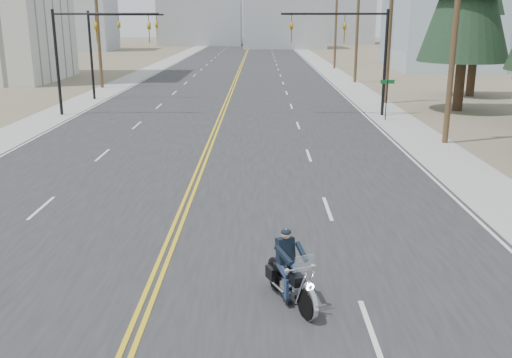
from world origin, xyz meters
The scene contains 17 objects.
road centered at (0.00, 70.00, 0.01)m, with size 20.00×200.00×0.01m, color #303033.
sidewalk_left centered at (-11.50, 70.00, 0.01)m, with size 3.00×200.00×0.01m, color #A5A5A0.
sidewalk_right centered at (11.50, 70.00, 0.01)m, with size 3.00×200.00×0.01m, color #A5A5A0.
traffic_mast_left centered at (-8.98, 32.00, 4.94)m, with size 7.10×0.26×7.00m.
traffic_mast_right centered at (8.98, 32.00, 4.94)m, with size 7.10×0.26×7.00m.
traffic_mast_far centered at (-9.31, 40.00, 4.87)m, with size 6.10×0.26×7.00m.
street_sign centered at (10.80, 30.00, 1.80)m, with size 0.90×0.06×2.62m.
utility_pole_b centered at (12.50, 23.00, 5.98)m, with size 2.20×0.30×11.50m.
utility_pole_c centered at (12.50, 38.00, 5.73)m, with size 2.20×0.30×11.00m.
utility_pole_d centered at (12.50, 53.00, 5.98)m, with size 2.20×0.30×11.50m.
utility_pole_e centered at (12.50, 70.00, 5.73)m, with size 2.20×0.30×11.00m.
utility_pole_left centered at (-12.50, 48.00, 5.48)m, with size 2.20×0.30×10.50m.
haze_bldg_b centered at (8.00, 125.00, 7.00)m, with size 18.00×14.00×14.00m, color #ADB2B7.
haze_bldg_c centered at (40.00, 110.00, 9.00)m, with size 16.00×12.00×18.00m, color #B7BCC6.
haze_bldg_e centered at (25.00, 150.00, 6.00)m, with size 14.00×14.00×12.00m, color #B7BCC6.
haze_bldg_f centered at (-50.00, 130.00, 8.00)m, with size 12.00×12.00×16.00m, color #ADB2B7.
motorcyclist centered at (3.36, 5.20, 0.87)m, with size 0.95×2.22×1.73m, color black, non-canonical shape.
Camera 1 is at (2.64, -6.82, 6.40)m, focal length 40.00 mm.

